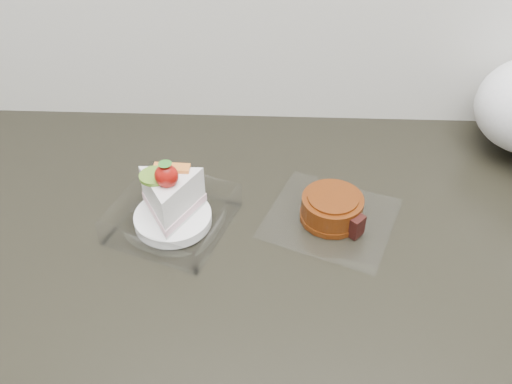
# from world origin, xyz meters

# --- Properties ---
(cake_tray) EXTENTS (0.18, 0.18, 0.11)m
(cake_tray) POSITION_xyz_m (-0.24, 1.72, 0.93)
(cake_tray) COLOR white
(cake_tray) RESTS_ON counter
(mooncake_wrap) EXTENTS (0.21, 0.21, 0.04)m
(mooncake_wrap) POSITION_xyz_m (-0.02, 1.74, 0.92)
(mooncake_wrap) COLOR white
(mooncake_wrap) RESTS_ON counter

